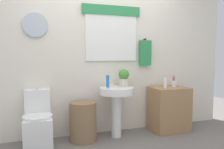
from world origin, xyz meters
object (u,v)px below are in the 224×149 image
Objects in this scene: wooden_cabinet at (169,109)px; toilet at (38,124)px; pedestal_sink at (116,100)px; potted_plant at (124,77)px; soap_bottle at (108,81)px; toothbrush_cup at (174,84)px; laundry_hamper at (83,121)px; lotion_bottle at (165,83)px.

toilet is at bearing 179.04° from wooden_cabinet.
pedestal_sink is 0.36m from potted_plant.
potted_plant reaches higher than wooden_cabinet.
pedestal_sink is at bearing -22.62° from soap_bottle.
wooden_cabinet is at bearing -4.51° from potted_plant.
toothbrush_cup is (0.86, -0.04, -0.13)m from potted_plant.
soap_bottle is at bearing 7.44° from laundry_hamper.
laundry_hamper is 2.09× the size of potted_plant.
toilet is 2.16m from toothbrush_cup.
wooden_cabinet is 3.81× the size of toothbrush_cup.
toothbrush_cup is (1.12, -0.03, -0.08)m from soap_bottle.
soap_bottle is at bearing 177.19° from wooden_cabinet.
pedestal_sink is 1.02m from toothbrush_cup.
potted_plant is (0.14, 0.06, 0.33)m from pedestal_sink.
toilet is 1.37× the size of laundry_hamper.
potted_plant is (0.64, 0.06, 0.61)m from laundry_hamper.
toilet is at bearing -179.05° from soap_bottle.
soap_bottle is 1.12m from toothbrush_cup.
toilet is 4.52× the size of lotion_bottle.
pedestal_sink reaches higher than wooden_cabinet.
wooden_cabinet is (0.90, 0.00, -0.21)m from pedestal_sink.
laundry_hamper is 3.02× the size of toothbrush_cup.
toothbrush_cup reaches higher than laundry_hamper.
lotion_bottle is (1.30, -0.04, 0.51)m from laundry_hamper.
potted_plant is at bearing 5.33° from laundry_hamper.
toilet reaches higher than wooden_cabinet.
wooden_cabinet is at bearing -2.81° from soap_bottle.
lotion_bottle reaches higher than laundry_hamper.
lotion_bottle is (1.91, -0.07, 0.50)m from toilet.
toilet is 4.27× the size of soap_bottle.
toilet is at bearing 179.64° from toothbrush_cup.
laundry_hamper is at bearing 180.00° from wooden_cabinet.
laundry_hamper is 3.30× the size of lotion_bottle.
soap_bottle reaches higher than pedestal_sink.
soap_bottle reaches higher than toothbrush_cup.
soap_bottle is at bearing -177.80° from potted_plant.
potted_plant is (-0.76, 0.06, 0.54)m from wooden_cabinet.
laundry_hamper is 1.58m from toothbrush_cup.
toothbrush_cup is (1.00, 0.02, 0.20)m from pedestal_sink.
potted_plant reaches higher than pedestal_sink.
soap_bottle is 1.06× the size of lotion_bottle.
toothbrush_cup is at bearing 1.16° from pedestal_sink.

